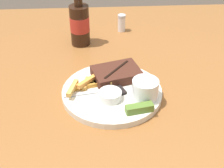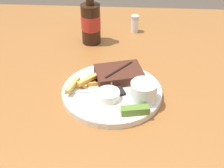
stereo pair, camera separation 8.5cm
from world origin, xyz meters
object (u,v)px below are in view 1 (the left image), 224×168
coleslaw_cup (145,88)px  beer_bottle (80,23)px  pickle_spear (139,108)px  knife_utensil (113,82)px  fork_utensil (86,93)px  dipping_sauce_cup (110,95)px  steak_portion (116,74)px  dinner_plate (112,92)px  salt_shaker (122,23)px

coleslaw_cup → beer_bottle: 0.39m
pickle_spear → knife_utensil: pickle_spear is taller
coleslaw_cup → fork_utensil: 0.16m
fork_utensil → dipping_sauce_cup: bearing=-32.5°
steak_portion → coleslaw_cup: bearing=-55.0°
dinner_plate → beer_bottle: size_ratio=1.22×
dipping_sauce_cup → beer_bottle: bearing=104.0°
coleslaw_cup → pickle_spear: coleslaw_cup is taller
coleslaw_cup → pickle_spear: bearing=-111.5°
steak_portion → pickle_spear: size_ratio=2.09×
beer_bottle → salt_shaker: bearing=31.1°
dinner_plate → salt_shaker: size_ratio=4.24×
steak_portion → fork_utensil: 0.11m
steak_portion → salt_shaker: (0.04, 0.34, 0.00)m
fork_utensil → beer_bottle: size_ratio=0.59×
steak_portion → knife_utensil: size_ratio=0.97×
dinner_plate → fork_utensil: (-0.07, -0.01, 0.01)m
coleslaw_cup → dipping_sauce_cup: 0.09m
pickle_spear → knife_utensil: bearing=114.4°
dinner_plate → knife_utensil: size_ratio=1.75×
dinner_plate → steak_portion: size_ratio=1.80×
dipping_sauce_cup → fork_utensil: bearing=157.7°
salt_shaker → coleslaw_cup: bearing=-86.8°
fork_utensil → beer_bottle: 0.32m
steak_portion → knife_utensil: 0.03m
knife_utensil → fork_utensil: bearing=97.2°
steak_portion → beer_bottle: size_ratio=0.68×
dipping_sauce_cup → fork_utensil: size_ratio=0.45×
dinner_plate → fork_utensil: bearing=-169.8°
dinner_plate → coleslaw_cup: coleslaw_cup is taller
dipping_sauce_cup → knife_utensil: dipping_sauce_cup is taller
coleslaw_cup → knife_utensil: size_ratio=0.44×
salt_shaker → knife_utensil: bearing=-98.7°
dipping_sauce_cup → beer_bottle: (-0.09, 0.34, 0.05)m
coleslaw_cup → steak_portion: bearing=125.0°
beer_bottle → salt_shaker: beer_bottle is taller
dinner_plate → steak_portion: 0.07m
dinner_plate → pickle_spear: bearing=-56.1°
beer_bottle → salt_shaker: (0.15, 0.09, -0.05)m
dinner_plate → dipping_sauce_cup: (-0.01, -0.04, 0.02)m
coleslaw_cup → dipping_sauce_cup: bearing=-180.0°
dipping_sauce_cup → steak_portion: bearing=76.5°
fork_utensil → steak_portion: bearing=29.2°
dipping_sauce_cup → pickle_spear: dipping_sauce_cup is taller
dipping_sauce_cup → pickle_spear: (0.07, -0.05, -0.00)m
fork_utensil → salt_shaker: bearing=62.1°
steak_portion → beer_bottle: 0.27m
beer_bottle → salt_shaker: size_ratio=3.47×
dipping_sauce_cup → pickle_spear: size_ratio=0.82×
steak_portion → beer_bottle: beer_bottle is taller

